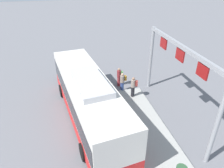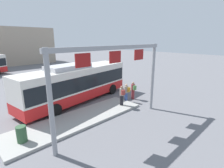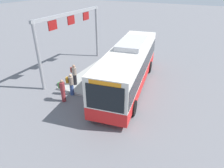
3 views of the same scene
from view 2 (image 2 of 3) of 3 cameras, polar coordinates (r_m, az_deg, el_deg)
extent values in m
plane|color=slate|center=(16.11, -11.28, -5.58)|extent=(120.00, 120.00, 0.00)
cube|color=#9E9E99|center=(12.51, -10.70, -11.32)|extent=(10.00, 2.80, 0.16)
cube|color=red|center=(15.86, -11.42, -2.95)|extent=(11.08, 4.05, 0.85)
cube|color=silver|center=(15.50, -11.68, 1.90)|extent=(11.08, 4.05, 1.90)
cube|color=black|center=(15.55, -11.64, 1.18)|extent=(10.87, 4.06, 1.20)
cube|color=black|center=(19.42, 0.52, 4.49)|extent=(0.35, 2.11, 1.50)
cube|color=#B7B7BC|center=(14.79, -14.28, 5.59)|extent=(4.00, 2.28, 0.36)
cube|color=orange|center=(19.23, 0.40, 6.95)|extent=(0.37, 1.75, 0.28)
cylinder|color=black|center=(19.17, -5.65, -0.48)|extent=(1.03, 0.44, 1.00)
cylinder|color=black|center=(17.67, 0.06, -1.74)|extent=(1.03, 0.44, 1.00)
cylinder|color=black|center=(15.18, -23.60, -5.85)|extent=(1.03, 0.44, 1.00)
cylinder|color=black|center=(13.24, -18.43, -8.35)|extent=(1.03, 0.44, 1.00)
cylinder|color=maroon|center=(16.29, 6.97, -3.58)|extent=(0.35, 0.35, 0.85)
cylinder|color=maroon|center=(16.07, 7.05, -1.13)|extent=(0.43, 0.43, 0.60)
sphere|color=#9E755B|center=(15.97, 7.10, 0.29)|extent=(0.22, 0.22, 0.22)
cube|color=#4C8447|center=(15.86, 7.56, -1.25)|extent=(0.32, 0.26, 0.40)
cylinder|color=#334C8C|center=(15.55, 4.70, -4.41)|extent=(0.35, 0.35, 0.85)
cylinder|color=gray|center=(15.33, 4.76, -1.85)|extent=(0.42, 0.42, 0.60)
sphere|color=tan|center=(15.22, 4.79, -0.37)|extent=(0.22, 0.22, 0.22)
cube|color=#BF7F1E|center=(15.22, 5.65, -1.88)|extent=(0.32, 0.25, 0.40)
cylinder|color=black|center=(14.33, 3.23, -5.42)|extent=(0.36, 0.36, 0.85)
cylinder|color=gray|center=(14.10, 3.27, -2.65)|extent=(0.44, 0.44, 0.60)
sphere|color=#9E755B|center=(13.98, 3.29, -1.05)|extent=(0.22, 0.22, 0.22)
cube|color=maroon|center=(13.86, 3.75, -2.83)|extent=(0.33, 0.27, 0.40)
cylinder|color=gray|center=(8.32, -19.79, -6.78)|extent=(0.24, 0.24, 5.20)
cylinder|color=gray|center=(13.75, 13.36, 2.09)|extent=(0.24, 0.24, 5.20)
cube|color=gray|center=(10.17, 1.09, 12.07)|extent=(8.72, 0.20, 0.24)
cube|color=maroon|center=(8.75, -9.65, 7.80)|extent=(0.90, 0.08, 0.70)
cube|color=maroon|center=(10.21, 1.08, 8.99)|extent=(0.90, 0.08, 0.70)
cube|color=maroon|center=(11.94, 8.95, 9.66)|extent=(0.90, 0.08, 0.70)
cylinder|color=#2D5133|center=(10.68, -27.94, -14.54)|extent=(0.52, 0.52, 0.90)
camera|label=1|loc=(14.74, -62.43, 21.67)|focal=33.75mm
camera|label=3|loc=(27.84, 6.18, 19.05)|focal=32.20mm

